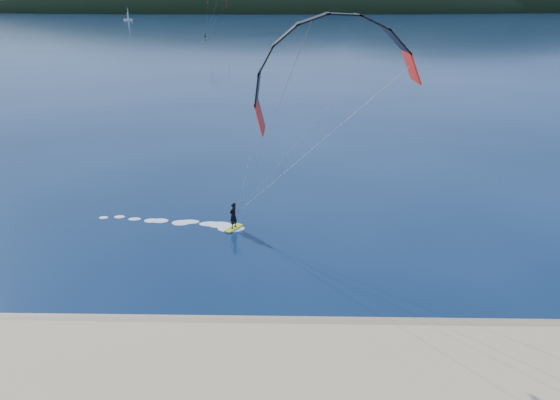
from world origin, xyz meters
name	(u,v)px	position (x,y,z in m)	size (l,w,h in m)	color
ground	(210,398)	(0.00, 0.00, 0.00)	(1800.00, 1800.00, 0.00)	#071936
wet_sand	(223,331)	(0.00, 4.50, 0.05)	(220.00, 2.50, 0.10)	#88704F
headland	(288,11)	(0.63, 745.28, 0.00)	(1200.00, 310.00, 140.00)	black
kitesurfer_near	(331,102)	(5.56, 11.43, 10.34)	(22.16, 8.51, 14.29)	#BFDC19
kitesurfer_far	(217,4)	(-26.60, 200.57, 13.77)	(11.58, 8.12, 16.80)	#BFDC19
sailboat	(128,19)	(-126.83, 404.63, 0.75)	(7.19, 4.62, 10.22)	white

